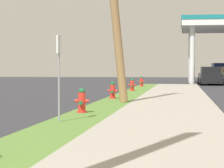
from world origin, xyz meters
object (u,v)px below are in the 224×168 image
at_px(fire_hydrant_second, 82,102).
at_px(street_sign_post, 59,60).
at_px(fire_hydrant_third, 113,91).
at_px(fire_hydrant_fifth, 142,82).
at_px(car_tan_by_far_pump, 216,76).
at_px(truck_navy_at_far_bay, 223,74).
at_px(car_black_by_near_pump, 210,77).
at_px(fire_hydrant_fourth, 132,85).

bearing_deg(fire_hydrant_second, street_sign_post, -91.19).
height_order(fire_hydrant_third, fire_hydrant_fifth, same).
bearing_deg(fire_hydrant_third, fire_hydrant_second, -89.62).
relative_size(fire_hydrant_fifth, car_tan_by_far_pump, 0.16).
bearing_deg(fire_hydrant_fifth, fire_hydrant_third, -90.19).
xyz_separation_m(fire_hydrant_third, street_sign_post, (-0.01, -9.76, 1.19)).
bearing_deg(fire_hydrant_second, truck_navy_at_far_bay, 79.42).
bearing_deg(car_black_by_near_pump, fire_hydrant_fifth, -124.99).
relative_size(fire_hydrant_third, car_black_by_near_pump, 0.16).
bearing_deg(fire_hydrant_fourth, truck_navy_at_far_bay, 72.73).
xyz_separation_m(fire_hydrant_fourth, street_sign_post, (-0.09, -17.61, 1.19)).
relative_size(fire_hydrant_third, fire_hydrant_fifth, 1.00).
distance_m(street_sign_post, truck_navy_at_far_bay, 40.45).
bearing_deg(street_sign_post, car_black_by_near_pump, 80.64).
distance_m(fire_hydrant_third, fire_hydrant_fourth, 7.85).
relative_size(fire_hydrant_third, truck_navy_at_far_bay, 0.13).
bearing_deg(car_black_by_near_pump, car_tan_by_far_pump, 77.88).
relative_size(fire_hydrant_fourth, fire_hydrant_fifth, 1.00).
xyz_separation_m(fire_hydrant_second, street_sign_post, (-0.05, -2.61, 1.19)).
relative_size(car_black_by_near_pump, car_tan_by_far_pump, 0.99).
distance_m(fire_hydrant_second, fire_hydrant_third, 7.15).
relative_size(car_black_by_near_pump, truck_navy_at_far_bay, 0.82).
distance_m(fire_hydrant_fifth, car_tan_by_far_pump, 12.69).
bearing_deg(car_tan_by_far_pump, truck_navy_at_far_bay, 76.57).
bearing_deg(car_tan_by_far_pump, street_sign_post, -99.63).
height_order(fire_hydrant_fourth, fire_hydrant_fifth, same).
xyz_separation_m(street_sign_post, car_black_by_near_pump, (5.40, 32.74, -0.91)).
bearing_deg(truck_navy_at_far_bay, fire_hydrant_fourth, -107.27).
bearing_deg(fire_hydrant_third, car_tan_by_far_pump, 76.94).
bearing_deg(fire_hydrant_fourth, street_sign_post, -90.30).
height_order(fire_hydrant_second, car_tan_by_far_pump, car_tan_by_far_pump).
distance_m(street_sign_post, car_tan_by_far_pump, 36.77).
distance_m(street_sign_post, car_black_by_near_pump, 33.20).
distance_m(fire_hydrant_second, truck_navy_at_far_bay, 37.86).
xyz_separation_m(fire_hydrant_second, fire_hydrant_fourth, (0.04, 14.99, 0.00)).
distance_m(fire_hydrant_second, fire_hydrant_fifth, 22.50).
height_order(fire_hydrant_third, car_black_by_near_pump, car_black_by_near_pump).
xyz_separation_m(street_sign_post, truck_navy_at_far_bay, (7.00, 39.83, -0.72)).
bearing_deg(street_sign_post, fire_hydrant_fourth, 89.70).
xyz_separation_m(fire_hydrant_fifth, truck_navy_at_far_bay, (6.95, 14.71, 0.47)).
height_order(fire_hydrant_third, truck_navy_at_far_bay, truck_navy_at_far_bay).
relative_size(fire_hydrant_fourth, car_black_by_near_pump, 0.16).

